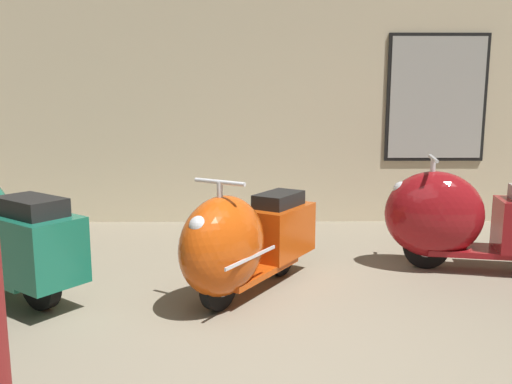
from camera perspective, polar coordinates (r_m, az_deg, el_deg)
ground_plane at (r=3.20m, az=2.99°, el=-19.27°), size 60.00×60.00×0.00m
showroom_back_wall at (r=6.82m, az=1.09°, el=12.83°), size 18.00×0.24×3.82m
scooter_1 at (r=4.22m, az=-1.53°, el=-5.39°), size 1.24×1.60×0.98m
scooter_2 at (r=5.23m, az=21.46°, el=-2.75°), size 1.77×0.82×1.05m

